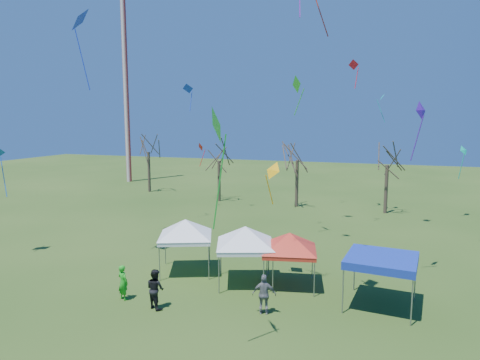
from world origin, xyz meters
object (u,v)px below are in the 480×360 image
at_px(tent_white_west, 185,223).
at_px(tent_white_mid, 245,230).
at_px(tree_0, 148,138).
at_px(tree_1, 219,147).
at_px(tree_2, 298,143).
at_px(tent_red, 290,236).
at_px(person_grey, 264,294).
at_px(tent_blue, 382,260).
at_px(radio_mast, 126,91).
at_px(person_dark, 155,289).
at_px(person_green, 123,282).
at_px(tree_3, 388,148).

distance_m(tent_white_west, tent_white_mid, 3.80).
bearing_deg(tree_0, tent_white_mid, -50.13).
height_order(tree_1, tent_white_mid, tree_1).
distance_m(tree_2, tent_red, 21.08).
bearing_deg(person_grey, tree_2, -93.23).
xyz_separation_m(tent_blue, person_grey, (-4.89, -2.46, -1.31)).
xyz_separation_m(radio_mast, tent_red, (29.33, -30.06, -9.83)).
bearing_deg(tree_2, tree_1, 178.15).
xyz_separation_m(tree_2, tent_white_mid, (1.41, -20.81, -3.40)).
bearing_deg(tree_0, person_dark, -58.88).
xyz_separation_m(tree_2, person_dark, (-1.57, -25.01, -5.36)).
distance_m(radio_mast, person_grey, 45.84).
bearing_deg(tent_red, tent_white_mid, -170.61).
xyz_separation_m(tent_white_mid, person_grey, (1.92, -3.15, -1.98)).
xyz_separation_m(radio_mast, person_green, (22.10, -34.29, -11.64)).
distance_m(radio_mast, tree_2, 28.08).
bearing_deg(tent_blue, radio_mast, 137.41).
bearing_deg(tree_1, tent_white_mid, -65.04).
relative_size(tent_white_west, tent_red, 1.01).
xyz_separation_m(radio_mast, tree_0, (7.15, -6.62, -6.01)).
xyz_separation_m(tent_white_west, tent_white_mid, (3.76, -0.59, 0.04)).
bearing_deg(person_green, tree_1, -57.70).
relative_size(tree_0, person_grey, 4.64).
bearing_deg(radio_mast, person_green, -57.20).
relative_size(tent_white_west, person_dark, 2.00).
relative_size(person_green, person_grey, 0.94).
bearing_deg(tree_3, tree_1, 177.94).
xyz_separation_m(radio_mast, tent_white_west, (23.29, -29.85, -9.65)).
height_order(tree_3, person_grey, tree_3).
distance_m(tent_white_mid, person_green, 6.59).
relative_size(tree_2, person_green, 4.77).
bearing_deg(person_dark, tent_white_west, -56.76).
xyz_separation_m(person_green, person_dark, (1.96, -0.34, 0.07)).
xyz_separation_m(tree_0, person_green, (14.95, -27.68, -5.63)).
distance_m(tent_white_west, person_grey, 7.07).
bearing_deg(person_grey, tent_white_west, -44.51).
bearing_deg(tree_3, tree_0, 172.92).
height_order(tree_3, tent_blue, tree_3).
height_order(tent_blue, person_green, tent_blue).
xyz_separation_m(tree_0, tent_white_west, (16.14, -23.23, -3.63)).
relative_size(tree_0, tree_2, 1.03).
bearing_deg(person_grey, person_green, -5.26).
bearing_deg(tent_white_mid, person_grey, -58.63).
height_order(tent_red, person_dark, tent_red).
distance_m(tree_1, tent_blue, 27.63).
relative_size(radio_mast, person_grey, 13.75).
height_order(tree_1, tree_3, tree_3).
bearing_deg(person_green, tent_white_mid, -120.77).
distance_m(tree_2, tree_3, 8.41).
height_order(person_green, person_dark, person_dark).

